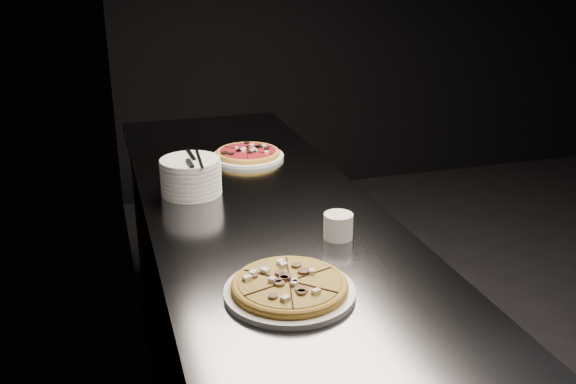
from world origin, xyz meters
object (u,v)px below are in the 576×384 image
object	(u,v)px
pizza_mushroom	(290,287)
cutlery	(193,160)
plate_stack	(191,176)
ramekin	(338,225)
counter	(266,331)
pizza_tomato	(248,154)

from	to	relation	value
pizza_mushroom	cutlery	distance (m)	0.75
pizza_mushroom	plate_stack	size ratio (longest dim) A/B	1.75
cutlery	ramekin	size ratio (longest dim) A/B	2.54
plate_stack	cutlery	distance (m)	0.07
counter	pizza_tomato	world-z (taller)	pizza_tomato
pizza_tomato	plate_stack	world-z (taller)	plate_stack
pizza_mushroom	cutlery	xyz separation A→B (m)	(-0.11, 0.73, 0.10)
plate_stack	counter	bearing A→B (deg)	-47.06
counter	plate_stack	distance (m)	0.60
counter	ramekin	xyz separation A→B (m)	(0.15, -0.27, 0.50)
cutlery	ramekin	world-z (taller)	cutlery
cutlery	ramekin	distance (m)	0.58
plate_stack	pizza_tomato	bearing A→B (deg)	49.03
ramekin	plate_stack	bearing A→B (deg)	125.81
counter	cutlery	xyz separation A→B (m)	(-0.19, 0.20, 0.58)
counter	plate_stack	xyz separation A→B (m)	(-0.20, 0.21, 0.52)
counter	pizza_tomato	size ratio (longest dim) A/B	7.85
pizza_tomato	counter	bearing A→B (deg)	-98.18
ramekin	pizza_tomato	bearing A→B (deg)	95.28
pizza_tomato	ramekin	size ratio (longest dim) A/B	3.67
pizza_mushroom	plate_stack	xyz separation A→B (m)	(-0.12, 0.75, 0.04)
cutlery	counter	bearing A→B (deg)	-48.12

